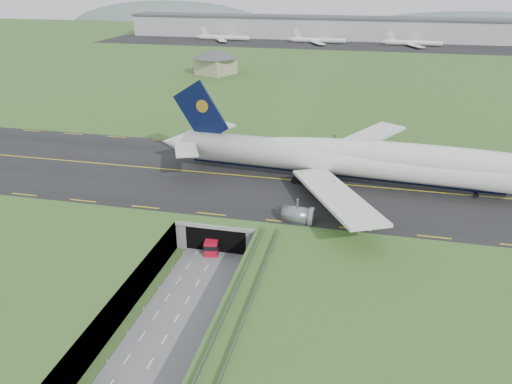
# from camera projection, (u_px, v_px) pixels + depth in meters

# --- Properties ---
(ground) EXTENTS (900.00, 900.00, 0.00)m
(ground) POSITION_uv_depth(u_px,v_px,m) (203.00, 275.00, 89.67)
(ground) COLOR #375F26
(ground) RESTS_ON ground
(airfield_deck) EXTENTS (800.00, 800.00, 6.00)m
(airfield_deck) POSITION_uv_depth(u_px,v_px,m) (202.00, 260.00, 88.46)
(airfield_deck) COLOR gray
(airfield_deck) RESTS_ON ground
(trench_road) EXTENTS (12.00, 75.00, 0.20)m
(trench_road) POSITION_uv_depth(u_px,v_px,m) (189.00, 299.00, 82.95)
(trench_road) COLOR slate
(trench_road) RESTS_ON ground
(taxiway) EXTENTS (800.00, 44.00, 0.18)m
(taxiway) POSITION_uv_depth(u_px,v_px,m) (247.00, 176.00, 116.64)
(taxiway) COLOR black
(taxiway) RESTS_ON airfield_deck
(tunnel_portal) EXTENTS (17.00, 22.30, 6.00)m
(tunnel_portal) POSITION_uv_depth(u_px,v_px,m) (228.00, 217.00, 103.23)
(tunnel_portal) COLOR gray
(tunnel_portal) RESTS_ON ground
(guideway) EXTENTS (3.00, 53.00, 7.05)m
(guideway) POSITION_uv_depth(u_px,v_px,m) (233.00, 327.00, 68.24)
(guideway) COLOR #A8A8A3
(guideway) RESTS_ON ground
(jumbo_jet) EXTENTS (106.59, 66.13, 21.94)m
(jumbo_jet) POSITION_uv_depth(u_px,v_px,m) (374.00, 161.00, 109.10)
(jumbo_jet) COLOR silver
(jumbo_jet) RESTS_ON ground
(shuttle_tram) EXTENTS (3.69, 7.17, 2.81)m
(shuttle_tram) POSITION_uv_depth(u_px,v_px,m) (213.00, 243.00, 97.22)
(shuttle_tram) COLOR red
(shuttle_tram) RESTS_ON ground
(service_building) EXTENTS (27.97, 27.97, 11.48)m
(service_building) POSITION_uv_depth(u_px,v_px,m) (216.00, 59.00, 231.14)
(service_building) COLOR tan
(service_building) RESTS_ON ground
(cargo_terminal) EXTENTS (320.00, 67.00, 15.60)m
(cargo_terminal) POSITION_uv_depth(u_px,v_px,m) (337.00, 28.00, 351.07)
(cargo_terminal) COLOR #B2B2B2
(cargo_terminal) RESTS_ON ground
(distant_hills) EXTENTS (700.00, 91.00, 60.00)m
(distant_hills) POSITION_uv_depth(u_px,v_px,m) (417.00, 36.00, 461.62)
(distant_hills) COLOR slate
(distant_hills) RESTS_ON ground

